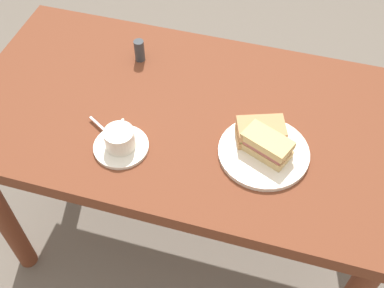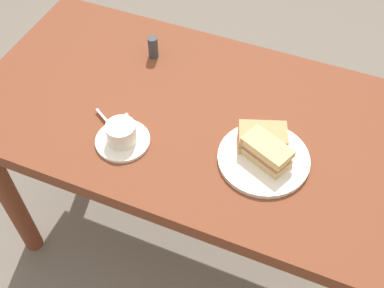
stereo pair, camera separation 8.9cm
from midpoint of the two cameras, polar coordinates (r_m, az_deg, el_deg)
The scene contains 9 objects.
ground_plane at distance 2.03m, azimuth -1.77°, elevation -10.90°, with size 6.00×6.00×0.00m, color #685F54.
dining_table at distance 1.49m, azimuth -2.37°, elevation 0.88°, with size 1.32×0.71×0.76m.
sandwich_plate at distance 1.30m, azimuth 6.63°, elevation -1.09°, with size 0.25×0.25×0.01m, color silver.
sandwich_front at distance 1.27m, azimuth 6.96°, elevation -0.24°, with size 0.15×0.11×0.06m.
sandwich_back at distance 1.30m, azimuth 6.28°, elevation 1.42°, with size 0.15×0.12×0.05m.
coffee_saucer at distance 1.33m, azimuth -10.36°, elevation -0.40°, with size 0.15×0.15×0.01m, color silver.
coffee_cup at distance 1.30m, azimuth -10.56°, elevation 0.64°, with size 0.08×0.11×0.06m.
spoon at distance 1.37m, azimuth -12.30°, elevation 1.62°, with size 0.09×0.06×0.01m.
salt_shaker at distance 1.56m, azimuth -7.96°, elevation 10.95°, with size 0.03×0.03×0.07m, color #33383D.
Camera 1 is at (0.28, -0.91, 1.79)m, focal length 44.64 mm.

